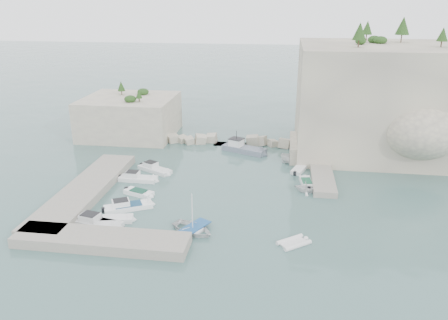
# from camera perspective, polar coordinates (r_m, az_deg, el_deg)

# --- Properties ---
(ground) EXTENTS (400.00, 400.00, 0.00)m
(ground) POSITION_cam_1_polar(r_m,az_deg,el_deg) (55.10, -0.87, -5.08)
(ground) COLOR #456864
(ground) RESTS_ON ground
(cliff_east) EXTENTS (26.00, 22.00, 17.00)m
(cliff_east) POSITION_cam_1_polar(r_m,az_deg,el_deg) (75.30, 19.69, 7.54)
(cliff_east) COLOR beige
(cliff_east) RESTS_ON ground
(cliff_terrace) EXTENTS (8.00, 10.00, 2.50)m
(cliff_terrace) POSITION_cam_1_polar(r_m,az_deg,el_deg) (70.99, 11.83, 1.49)
(cliff_terrace) COLOR beige
(cliff_terrace) RESTS_ON ground
(outcrop_west) EXTENTS (16.00, 14.00, 7.00)m
(outcrop_west) POSITION_cam_1_polar(r_m,az_deg,el_deg) (81.72, -12.18, 5.59)
(outcrop_west) COLOR beige
(outcrop_west) RESTS_ON ground
(quay_west) EXTENTS (5.00, 24.00, 1.10)m
(quay_west) POSITION_cam_1_polar(r_m,az_deg,el_deg) (58.88, -17.65, -3.78)
(quay_west) COLOR #9E9689
(quay_west) RESTS_ON ground
(quay_south) EXTENTS (18.00, 4.00, 1.10)m
(quay_south) POSITION_cam_1_polar(r_m,az_deg,el_deg) (46.83, -15.71, -10.05)
(quay_south) COLOR #9E9689
(quay_south) RESTS_ON ground
(ledge_east) EXTENTS (3.00, 16.00, 0.80)m
(ledge_east) POSITION_cam_1_polar(r_m,az_deg,el_deg) (63.82, 12.61, -1.54)
(ledge_east) COLOR #9E9689
(ledge_east) RESTS_ON ground
(breakwater) EXTENTS (28.00, 3.00, 1.40)m
(breakwater) POSITION_cam_1_polar(r_m,az_deg,el_deg) (75.29, 0.95, 2.58)
(breakwater) COLOR beige
(breakwater) RESTS_ON ground
(motorboat_a) EXTENTS (6.08, 4.42, 1.40)m
(motorboat_a) POSITION_cam_1_polar(r_m,az_deg,el_deg) (64.42, -9.01, -1.47)
(motorboat_a) COLOR silver
(motorboat_a) RESTS_ON ground
(motorboat_b) EXTENTS (5.77, 1.99, 1.40)m
(motorboat_b) POSITION_cam_1_polar(r_m,az_deg,el_deg) (61.59, -11.14, -2.65)
(motorboat_b) COLOR white
(motorboat_b) RESTS_ON ground
(motorboat_c) EXTENTS (4.52, 2.90, 0.70)m
(motorboat_c) POSITION_cam_1_polar(r_m,az_deg,el_deg) (57.26, -11.05, -4.46)
(motorboat_c) COLOR white
(motorboat_c) RESTS_ON ground
(motorboat_d) EXTENTS (6.35, 4.54, 1.40)m
(motorboat_d) POSITION_cam_1_polar(r_m,az_deg,el_deg) (53.80, -12.35, -6.25)
(motorboat_d) COLOR white
(motorboat_d) RESTS_ON ground
(motorboat_e) EXTENTS (4.10, 2.35, 0.70)m
(motorboat_e) POSITION_cam_1_polar(r_m,az_deg,el_deg) (51.26, -13.77, -7.77)
(motorboat_e) COLOR white
(motorboat_e) RESTS_ON ground
(motorboat_f) EXTENTS (6.68, 3.16, 1.40)m
(motorboat_f) POSITION_cam_1_polar(r_m,az_deg,el_deg) (50.93, -16.21, -8.21)
(motorboat_f) COLOR silver
(motorboat_f) RESTS_ON ground
(rowboat) EXTENTS (6.05, 5.48, 1.03)m
(rowboat) POSITION_cam_1_polar(r_m,az_deg,el_deg) (47.82, -4.10, -9.35)
(rowboat) COLOR white
(rowboat) RESTS_ON ground
(inflatable_dinghy) EXTENTS (3.86, 3.53, 0.44)m
(inflatable_dinghy) POSITION_cam_1_polar(r_m,az_deg,el_deg) (46.11, 9.07, -10.79)
(inflatable_dinghy) COLOR silver
(inflatable_dinghy) RESTS_ON ground
(tender_east_a) EXTENTS (3.37, 3.00, 1.62)m
(tender_east_a) POSITION_cam_1_polar(r_m,az_deg,el_deg) (57.97, 10.68, -4.11)
(tender_east_a) COLOR white
(tender_east_a) RESTS_ON ground
(tender_east_b) EXTENTS (1.97, 4.39, 0.70)m
(tender_east_b) POSITION_cam_1_polar(r_m,az_deg,el_deg) (60.20, 10.70, -3.17)
(tender_east_b) COLOR silver
(tender_east_b) RESTS_ON ground
(tender_east_c) EXTENTS (2.84, 4.73, 0.70)m
(tender_east_c) POSITION_cam_1_polar(r_m,az_deg,el_deg) (64.78, 9.81, -1.39)
(tender_east_c) COLOR white
(tender_east_c) RESTS_ON ground
(tender_east_d) EXTENTS (4.64, 1.88, 1.77)m
(tender_east_d) POSITION_cam_1_polar(r_m,az_deg,el_deg) (67.51, 9.31, -0.45)
(tender_east_d) COLOR silver
(tender_east_d) RESTS_ON ground
(work_boat) EXTENTS (8.29, 5.35, 2.20)m
(work_boat) POSITION_cam_1_polar(r_m,az_deg,el_deg) (71.78, 2.64, 1.07)
(work_boat) COLOR slate
(work_boat) RESTS_ON ground
(rowboat_mast) EXTENTS (0.10, 0.10, 4.20)m
(rowboat_mast) POSITION_cam_1_polar(r_m,az_deg,el_deg) (46.58, -4.18, -6.55)
(rowboat_mast) COLOR white
(rowboat_mast) RESTS_ON rowboat
(vegetation) EXTENTS (53.48, 13.88, 13.40)m
(vegetation) POSITION_cam_1_polar(r_m,az_deg,el_deg) (74.48, 16.34, 15.14)
(vegetation) COLOR #1E4219
(vegetation) RESTS_ON ground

